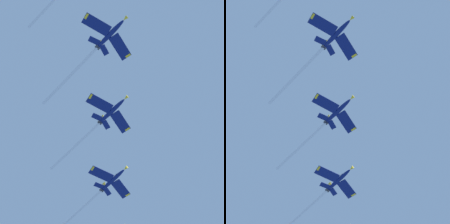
% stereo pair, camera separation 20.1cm
% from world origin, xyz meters
% --- Properties ---
extents(jet_second, '(32.51, 25.58, 10.72)m').
position_xyz_m(jet_second, '(11.37, -41.75, 125.83)').
color(jet_second, navy).
extents(jet_third, '(31.90, 24.41, 10.57)m').
position_xyz_m(jet_third, '(15.20, -67.86, 122.34)').
color(jet_third, navy).
extents(jet_fourth, '(37.44, 28.53, 11.02)m').
position_xyz_m(jet_fourth, '(21.38, -95.92, 116.67)').
color(jet_fourth, navy).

